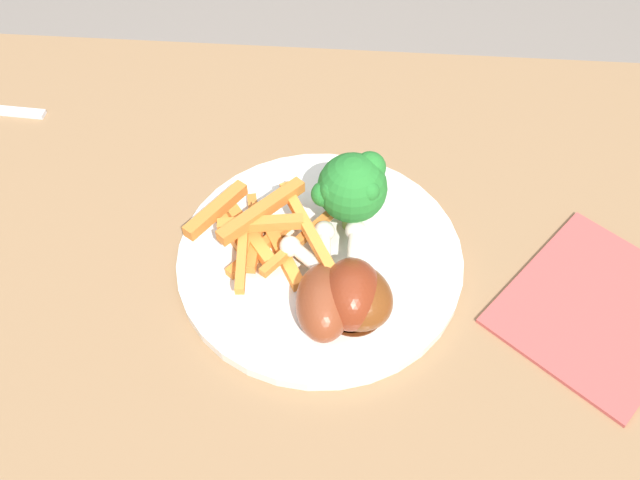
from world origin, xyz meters
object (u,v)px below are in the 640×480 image
object	(u,v)px
dining_table	(270,330)
carrot_fries_pile	(258,230)
dinner_plate	(320,257)
broccoli_floret_front	(351,184)
broccoli_floret_middle	(353,186)
chicken_drumstick_far	(351,290)
chicken_drumstick_extra	(324,297)
chicken_drumstick_near	(351,293)

from	to	relation	value
dining_table	carrot_fries_pile	xyz separation A→B (m)	(0.00, -0.02, 0.15)
dinner_plate	broccoli_floret_front	world-z (taller)	broccoli_floret_front
dinner_plate	broccoli_floret_middle	world-z (taller)	broccoli_floret_middle
chicken_drumstick_far	chicken_drumstick_extra	bearing A→B (deg)	16.17
dining_table	carrot_fries_pile	world-z (taller)	carrot_fries_pile
dining_table	broccoli_floret_front	xyz separation A→B (m)	(-0.08, -0.06, 0.17)
dining_table	dinner_plate	size ratio (longest dim) A/B	4.61
carrot_fries_pile	dining_table	bearing A→B (deg)	102.17
chicken_drumstick_near	broccoli_floret_middle	bearing A→B (deg)	-87.78
chicken_drumstick_near	chicken_drumstick_far	bearing A→B (deg)	-137.41
dining_table	chicken_drumstick_near	world-z (taller)	chicken_drumstick_near
chicken_drumstick_near	carrot_fries_pile	bearing A→B (deg)	-35.69
broccoli_floret_front	chicken_drumstick_far	xyz separation A→B (m)	(-0.01, 0.11, -0.01)
broccoli_floret_front	broccoli_floret_middle	bearing A→B (deg)	97.80
broccoli_floret_middle	chicken_drumstick_far	size ratio (longest dim) A/B	0.74
broccoli_floret_middle	chicken_drumstick_extra	world-z (taller)	broccoli_floret_middle
carrot_fries_pile	chicken_drumstick_extra	xyz separation A→B (m)	(-0.06, 0.07, 0.00)
chicken_drumstick_extra	dinner_plate	bearing A→B (deg)	-82.77
broccoli_floret_front	broccoli_floret_middle	xyz separation A→B (m)	(-0.00, 0.02, 0.01)
dining_table	chicken_drumstick_extra	world-z (taller)	chicken_drumstick_extra
dining_table	broccoli_floret_middle	size ratio (longest dim) A/B	14.50
dining_table	dinner_plate	distance (m)	0.13
dining_table	broccoli_floret_middle	distance (m)	0.20
dinner_plate	chicken_drumstick_far	world-z (taller)	chicken_drumstick_far
chicken_drumstick_near	chicken_drumstick_extra	size ratio (longest dim) A/B	0.91
dining_table	broccoli_floret_front	distance (m)	0.19
carrot_fries_pile	chicken_drumstick_far	distance (m)	0.11
chicken_drumstick_far	chicken_drumstick_extra	size ratio (longest dim) A/B	0.91
chicken_drumstick_near	chicken_drumstick_extra	xyz separation A→B (m)	(0.02, 0.01, -0.00)
chicken_drumstick_extra	dining_table	bearing A→B (deg)	-40.89
chicken_drumstick_near	chicken_drumstick_far	distance (m)	0.00
chicken_drumstick_near	chicken_drumstick_extra	world-z (taller)	same
dinner_plate	carrot_fries_pile	bearing A→B (deg)	-6.13
dining_table	broccoli_floret_middle	xyz separation A→B (m)	(-0.08, -0.05, 0.18)
dinner_plate	broccoli_floret_middle	distance (m)	0.07
dining_table	chicken_drumstick_near	size ratio (longest dim) A/B	10.58
chicken_drumstick_near	chicken_drumstick_far	size ratio (longest dim) A/B	1.01
carrot_fries_pile	chicken_drumstick_near	distance (m)	0.11
dinner_plate	chicken_drumstick_far	bearing A→B (deg)	118.93
dining_table	chicken_drumstick_near	xyz separation A→B (m)	(-0.08, 0.05, 0.15)
broccoli_floret_front	chicken_drumstick_far	world-z (taller)	broccoli_floret_front
broccoli_floret_front	chicken_drumstick_extra	world-z (taller)	broccoli_floret_front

